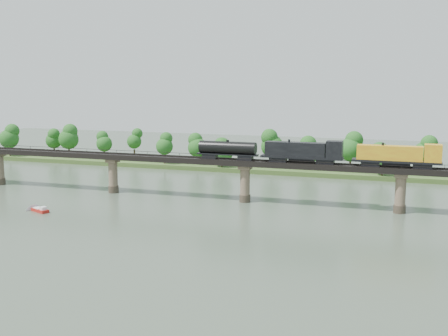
% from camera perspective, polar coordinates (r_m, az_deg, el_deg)
% --- Properties ---
extents(ground, '(400.00, 400.00, 0.00)m').
position_cam_1_polar(ground, '(124.50, -1.72, -6.34)').
color(ground, '#384737').
rests_on(ground, ground).
extents(far_bank, '(300.00, 24.00, 1.60)m').
position_cam_1_polar(far_bank, '(204.54, 6.41, -0.01)').
color(far_bank, '#334E1F').
rests_on(far_bank, ground).
extents(bridge, '(236.00, 30.00, 11.50)m').
position_cam_1_polar(bridge, '(151.09, 2.15, -1.44)').
color(bridge, '#473A2D').
rests_on(bridge, ground).
extents(bridge_superstructure, '(220.00, 4.90, 0.75)m').
position_cam_1_polar(bridge_superstructure, '(150.05, 2.16, 0.94)').
color(bridge_superstructure, black).
rests_on(bridge_superstructure, bridge).
extents(far_treeline, '(289.06, 17.54, 13.60)m').
position_cam_1_polar(far_treeline, '(200.91, 3.90, 2.17)').
color(far_treeline, '#382619').
rests_on(far_treeline, far_bank).
extents(freight_train, '(86.06, 3.35, 5.92)m').
position_cam_1_polar(freight_train, '(144.34, 14.09, 1.35)').
color(freight_train, black).
rests_on(freight_train, bridge).
extents(motorboat, '(5.77, 3.99, 1.52)m').
position_cam_1_polar(motorboat, '(148.27, -18.16, -4.05)').
color(motorboat, '#A61912').
rests_on(motorboat, ground).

